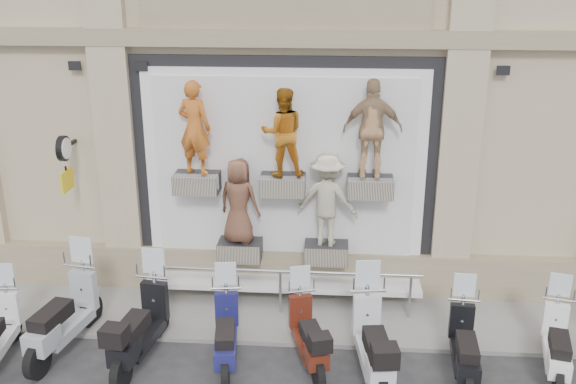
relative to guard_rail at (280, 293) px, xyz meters
name	(u,v)px	position (x,y,z in m)	size (l,w,h in m)	color
ground	(269,383)	(0.00, -2.00, -0.47)	(90.00, 90.00, 0.00)	#2A2A2D
sidewalk	(281,311)	(0.00, 0.10, -0.43)	(16.00, 2.20, 0.08)	gray
shop_vitrine	(290,179)	(0.11, 0.75, 1.92)	(5.60, 0.84, 4.30)	black
guard_rail	(280,293)	(0.00, 0.00, 0.00)	(5.06, 0.10, 0.93)	#9EA0A5
clock_sign_bracket	(65,156)	(-3.90, 0.47, 2.34)	(0.10, 0.80, 1.02)	black
scooter_c	(62,303)	(-3.42, -1.35, 0.40)	(0.62, 2.13, 1.73)	gray
scooter_d	(139,314)	(-2.09, -1.56, 0.37)	(0.60, 2.06, 1.67)	black
scooter_e	(225,322)	(-0.73, -1.53, 0.28)	(0.53, 1.83, 1.49)	#16164D
scooter_f	(308,324)	(0.57, -1.45, 0.26)	(0.52, 1.78, 1.44)	#4C180D
scooter_g	(374,331)	(1.56, -1.78, 0.38)	(0.60, 2.07, 1.68)	silver
scooter_h	(466,335)	(2.95, -1.61, 0.27)	(0.53, 1.81, 1.47)	black
scooter_i	(559,333)	(4.39, -1.42, 0.26)	(0.52, 1.77, 1.44)	white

